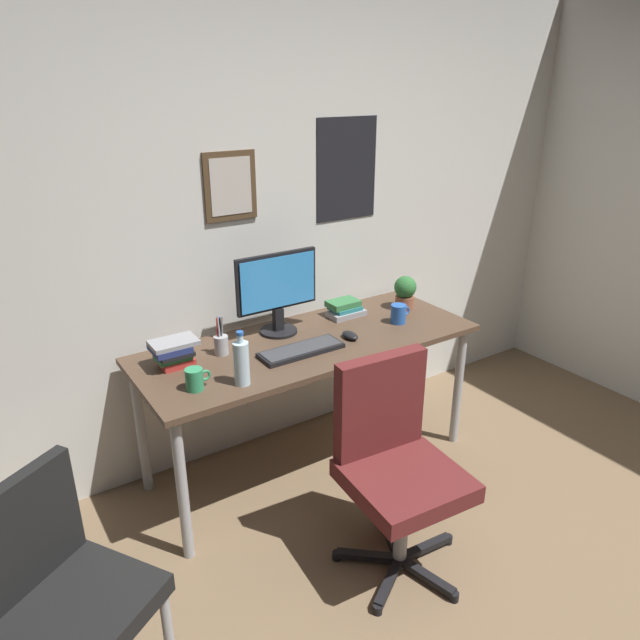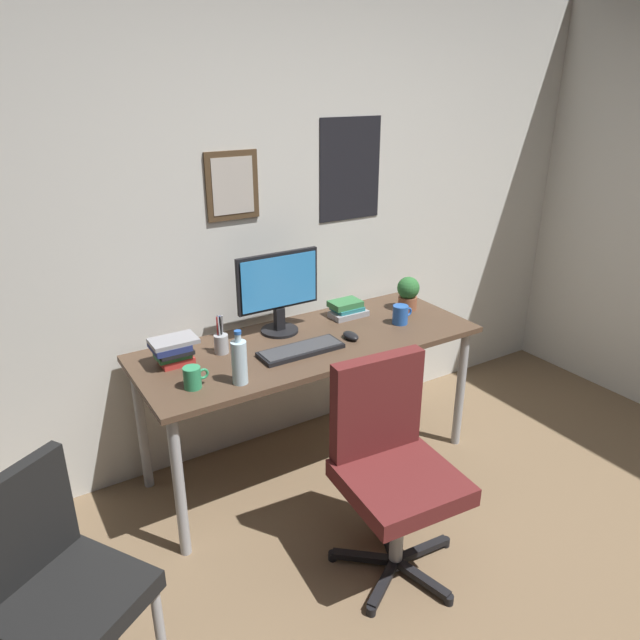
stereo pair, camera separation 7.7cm
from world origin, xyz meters
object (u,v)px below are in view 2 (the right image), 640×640
object	(u,v)px
water_bottle	(239,361)
coffee_mug_near	(193,377)
side_chair	(54,580)
monitor	(278,289)
coffee_mug_far	(401,315)
keyboard	(301,350)
pen_cup	(221,343)
potted_plant	(408,292)
computer_mouse	(351,336)
book_stack_left	(173,350)
book_stack_right	(347,309)
office_chair	(390,458)

from	to	relation	value
water_bottle	coffee_mug_near	bearing A→B (deg)	160.72
side_chair	monitor	size ratio (longest dim) A/B	1.90
monitor	coffee_mug_far	xyz separation A→B (m)	(0.62, -0.25, -0.19)
keyboard	pen_cup	world-z (taller)	pen_cup
side_chair	keyboard	xyz separation A→B (m)	(1.28, 0.60, 0.27)
potted_plant	pen_cup	bearing A→B (deg)	179.16
keyboard	computer_mouse	distance (m)	0.30
book_stack_left	book_stack_right	size ratio (longest dim) A/B	1.01
side_chair	coffee_mug_near	distance (m)	0.93
computer_mouse	book_stack_right	bearing A→B (deg)	59.28
coffee_mug_near	potted_plant	bearing A→B (deg)	9.97
pen_cup	monitor	bearing A→B (deg)	12.51
keyboard	coffee_mug_far	xyz separation A→B (m)	(0.65, 0.03, 0.04)
water_bottle	book_stack_right	size ratio (longest dim) A/B	1.19
coffee_mug_far	book_stack_left	xyz separation A→B (m)	(-1.23, 0.18, 0.02)
water_bottle	side_chair	bearing A→B (deg)	-152.28
monitor	keyboard	world-z (taller)	monitor
office_chair	coffee_mug_near	bearing A→B (deg)	135.01
coffee_mug_far	pen_cup	distance (m)	1.00
potted_plant	office_chair	bearing A→B (deg)	-132.34
pen_cup	book_stack_right	bearing A→B (deg)	5.56
coffee_mug_far	pen_cup	xyz separation A→B (m)	(-0.99, 0.17, 0.00)
keyboard	office_chair	bearing A→B (deg)	-86.77
keyboard	potted_plant	xyz separation A→B (m)	(0.83, 0.18, 0.09)
water_bottle	coffee_mug_far	size ratio (longest dim) A/B	2.05
coffee_mug_near	book_stack_right	xyz separation A→B (m)	(1.04, 0.34, -0.01)
keyboard	book_stack_left	size ratio (longest dim) A/B	2.01
office_chair	keyboard	bearing A→B (deg)	93.23
computer_mouse	book_stack_left	size ratio (longest dim) A/B	0.51
computer_mouse	water_bottle	size ratio (longest dim) A/B	0.44
coffee_mug_near	office_chair	bearing A→B (deg)	-44.99
office_chair	potted_plant	size ratio (longest dim) A/B	4.87
coffee_mug_near	book_stack_right	size ratio (longest dim) A/B	0.55
water_bottle	potted_plant	distance (m)	1.25
book_stack_left	potted_plant	bearing A→B (deg)	-0.90
office_chair	potted_plant	world-z (taller)	potted_plant
coffee_mug_near	computer_mouse	bearing A→B (deg)	4.27
keyboard	book_stack_right	distance (m)	0.54
monitor	coffee_mug_near	xyz separation A→B (m)	(-0.61, -0.35, -0.19)
keyboard	water_bottle	bearing A→B (deg)	-161.27
potted_plant	book_stack_left	bearing A→B (deg)	179.10
potted_plant	pen_cup	xyz separation A→B (m)	(-1.16, 0.02, -0.05)
computer_mouse	keyboard	bearing A→B (deg)	-179.61
side_chair	pen_cup	xyz separation A→B (m)	(0.94, 0.80, 0.31)
pen_cup	water_bottle	bearing A→B (deg)	-98.82
monitor	book_stack_left	xyz separation A→B (m)	(-0.61, -0.08, -0.17)
keyboard	book_stack_right	world-z (taller)	book_stack_right
office_chair	coffee_mug_near	world-z (taller)	office_chair
water_bottle	coffee_mug_near	xyz separation A→B (m)	(-0.19, 0.07, -0.06)
side_chair	coffee_mug_far	world-z (taller)	side_chair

